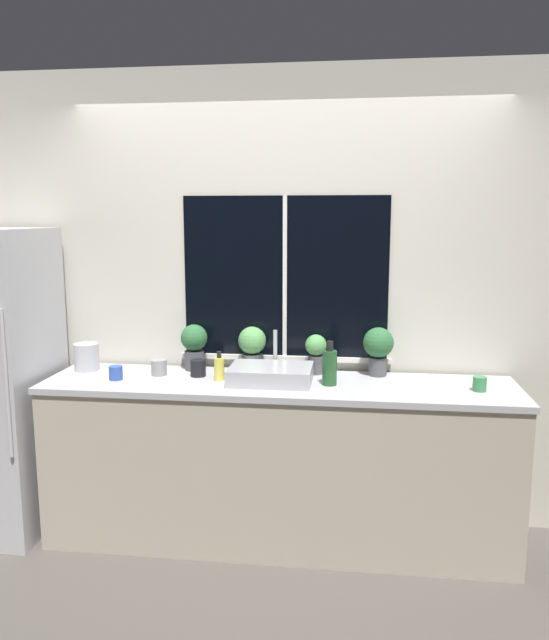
# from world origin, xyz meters

# --- Properties ---
(ground_plane) EXTENTS (14.00, 14.00, 0.00)m
(ground_plane) POSITION_xyz_m (0.00, 0.00, 0.00)
(ground_plane) COLOR #4C4742
(wall_back) EXTENTS (8.00, 0.09, 2.70)m
(wall_back) POSITION_xyz_m (0.00, 0.65, 1.35)
(wall_back) COLOR beige
(wall_back) RESTS_ON ground_plane
(wall_left) EXTENTS (0.06, 7.00, 2.70)m
(wall_left) POSITION_xyz_m (-2.25, 1.50, 1.35)
(wall_left) COLOR beige
(wall_left) RESTS_ON ground_plane
(counter) EXTENTS (2.63, 0.60, 0.94)m
(counter) POSITION_xyz_m (0.00, 0.29, 0.47)
(counter) COLOR #B2A893
(counter) RESTS_ON ground_plane
(sink) EXTENTS (0.45, 0.38, 0.26)m
(sink) POSITION_xyz_m (-0.04, 0.29, 0.98)
(sink) COLOR #ADADB2
(sink) RESTS_ON counter
(potted_plant_far_left) EXTENTS (0.16, 0.16, 0.27)m
(potted_plant_far_left) POSITION_xyz_m (-0.53, 0.51, 1.09)
(potted_plant_far_left) COLOR #4C4C51
(potted_plant_far_left) RESTS_ON counter
(potted_plant_center_left) EXTENTS (0.16, 0.16, 0.27)m
(potted_plant_center_left) POSITION_xyz_m (-0.18, 0.51, 1.09)
(potted_plant_center_left) COLOR #4C4C51
(potted_plant_center_left) RESTS_ON counter
(potted_plant_center_right) EXTENTS (0.12, 0.12, 0.23)m
(potted_plant_center_right) POSITION_xyz_m (0.19, 0.51, 1.07)
(potted_plant_center_right) COLOR #4C4C51
(potted_plant_center_right) RESTS_ON counter
(potted_plant_far_right) EXTENTS (0.18, 0.18, 0.28)m
(potted_plant_far_right) POSITION_xyz_m (0.55, 0.51, 1.11)
(potted_plant_far_right) COLOR #4C4C51
(potted_plant_far_right) RESTS_ON counter
(soap_bottle) EXTENTS (0.06, 0.06, 0.17)m
(soap_bottle) POSITION_xyz_m (-0.33, 0.29, 1.01)
(soap_bottle) COLOR #DBD14C
(soap_bottle) RESTS_ON counter
(bottle_tall) EXTENTS (0.08, 0.08, 0.24)m
(bottle_tall) POSITION_xyz_m (0.28, 0.27, 1.04)
(bottle_tall) COLOR #235128
(bottle_tall) RESTS_ON counter
(mug_green) EXTENTS (0.07, 0.07, 0.08)m
(mug_green) POSITION_xyz_m (1.08, 0.25, 0.98)
(mug_green) COLOR #38844C
(mug_green) RESTS_ON counter
(mug_black) EXTENTS (0.09, 0.09, 0.10)m
(mug_black) POSITION_xyz_m (-0.47, 0.36, 0.99)
(mug_black) COLOR black
(mug_black) RESTS_ON counter
(mug_grey) EXTENTS (0.09, 0.09, 0.09)m
(mug_grey) POSITION_xyz_m (-0.71, 0.36, 0.98)
(mug_grey) COLOR gray
(mug_grey) RESTS_ON counter
(mug_blue) EXTENTS (0.08, 0.08, 0.08)m
(mug_blue) POSITION_xyz_m (-0.91, 0.23, 0.98)
(mug_blue) COLOR #3351AD
(mug_blue) RESTS_ON counter
(kettle) EXTENTS (0.15, 0.15, 0.18)m
(kettle) POSITION_xyz_m (-1.17, 0.41, 1.03)
(kettle) COLOR #B2B2B7
(kettle) RESTS_ON counter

